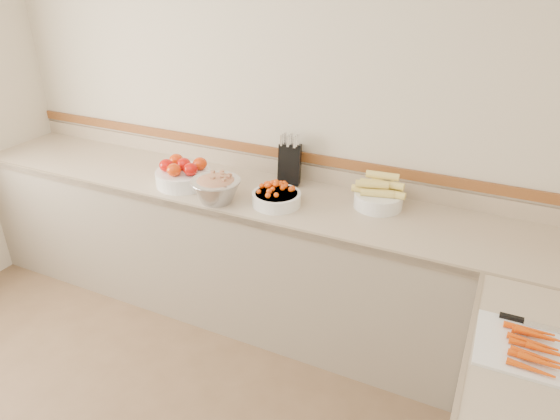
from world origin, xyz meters
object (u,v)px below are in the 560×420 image
at_px(knife_block, 290,163).
at_px(tomato_bowl, 183,174).
at_px(cutting_board, 536,349).
at_px(corn_bowl, 379,196).
at_px(rhubarb_bowl, 216,188).
at_px(cherry_tomato_bowl, 276,196).

xyz_separation_m(knife_block, tomato_bowl, (-0.59, -0.31, -0.06)).
bearing_deg(tomato_bowl, cutting_board, -19.02).
height_order(corn_bowl, cutting_board, corn_bowl).
distance_m(rhubarb_bowl, cutting_board, 1.79).
bearing_deg(knife_block, cherry_tomato_bowl, -79.02).
bearing_deg(knife_block, cutting_board, -35.15).
bearing_deg(cherry_tomato_bowl, knife_block, 100.98).
distance_m(tomato_bowl, rhubarb_bowl, 0.34).
distance_m(knife_block, rhubarb_bowl, 0.51).
bearing_deg(corn_bowl, cutting_board, -47.58).
xyz_separation_m(cherry_tomato_bowl, corn_bowl, (0.53, 0.22, 0.02)).
bearing_deg(cutting_board, knife_block, 144.85).
relative_size(cherry_tomato_bowl, rhubarb_bowl, 0.97).
bearing_deg(cherry_tomato_bowl, tomato_bowl, 179.52).
relative_size(corn_bowl, rhubarb_bowl, 1.04).
height_order(tomato_bowl, corn_bowl, corn_bowl).
bearing_deg(cutting_board, cherry_tomato_bowl, 153.24).
bearing_deg(rhubarb_bowl, cutting_board, -18.69).
height_order(knife_block, rhubarb_bowl, knife_block).
height_order(rhubarb_bowl, cutting_board, rhubarb_bowl).
relative_size(tomato_bowl, corn_bowl, 1.12).
xyz_separation_m(tomato_bowl, corn_bowl, (1.18, 0.22, -0.00)).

